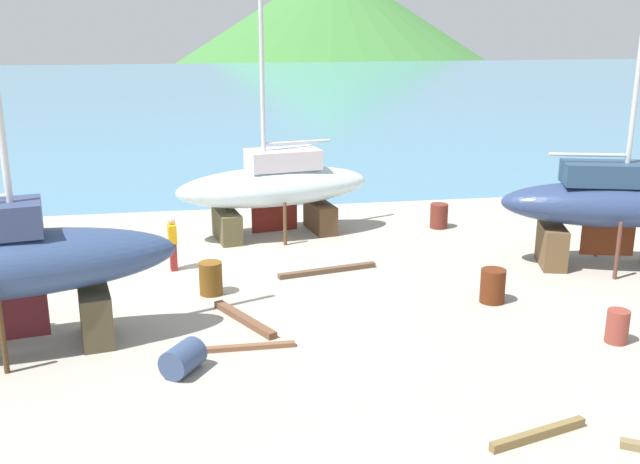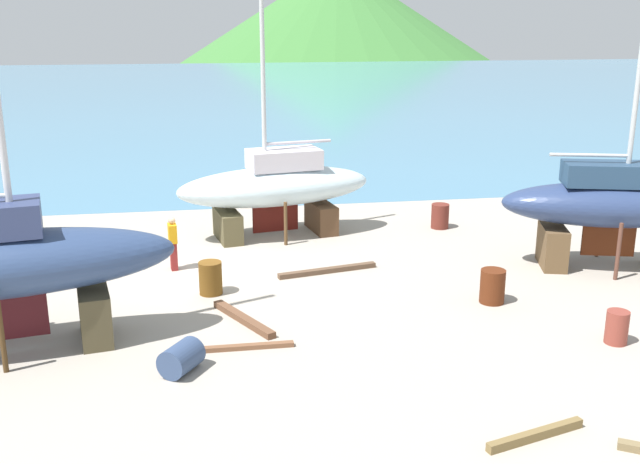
{
  "view_description": "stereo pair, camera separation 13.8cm",
  "coord_description": "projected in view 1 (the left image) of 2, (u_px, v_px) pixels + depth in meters",
  "views": [
    {
      "loc": [
        -0.47,
        -21.78,
        7.58
      ],
      "look_at": [
        3.07,
        -0.93,
        1.39
      ],
      "focal_mm": 41.84,
      "sensor_mm": 36.0,
      "label": 1
    },
    {
      "loc": [
        -0.34,
        -21.8,
        7.58
      ],
      "look_at": [
        3.07,
        -0.93,
        1.39
      ],
      "focal_mm": 41.84,
      "sensor_mm": 36.0,
      "label": 2
    }
  ],
  "objects": [
    {
      "name": "ground_plane",
      "position": [
        223.0,
        338.0,
        18.16
      ],
      "size": [
        50.55,
        50.55,
        0.0
      ],
      "primitive_type": "plane",
      "color": "#A79E8F"
    },
    {
      "name": "worker",
      "position": [
        173.0,
        243.0,
        22.75
      ],
      "size": [
        0.3,
        0.47,
        1.68
      ],
      "rotation": [
        0.0,
        0.0,
        3.28
      ],
      "color": "maroon",
      "rests_on": "ground"
    },
    {
      "name": "timber_short_skew",
      "position": [
        251.0,
        347.0,
        17.53
      ],
      "size": [
        2.1,
        0.17,
        0.11
      ],
      "primitive_type": "cube",
      "rotation": [
        0.0,
        0.0,
        3.14
      ],
      "color": "brown",
      "rests_on": "ground"
    },
    {
      "name": "timber_long_fore",
      "position": [
        244.0,
        319.0,
        19.06
      ],
      "size": [
        1.45,
        2.49,
        0.17
      ],
      "primitive_type": "cube",
      "rotation": [
        0.0,
        0.0,
        2.05
      ],
      "color": "brown",
      "rests_on": "ground"
    },
    {
      "name": "barrel_tipped_center",
      "position": [
        617.0,
        326.0,
        17.81
      ],
      "size": [
        0.59,
        0.59,
        0.81
      ],
      "primitive_type": "cylinder",
      "rotation": [
        0.0,
        0.0,
        3.03
      ],
      "color": "brown",
      "rests_on": "ground"
    },
    {
      "name": "barrel_tipped_right",
      "position": [
        493.0,
        286.0,
        20.3
      ],
      "size": [
        0.92,
        0.92,
        0.93
      ],
      "primitive_type": "cylinder",
      "rotation": [
        0.0,
        0.0,
        2.62
      ],
      "color": "#562510",
      "rests_on": "ground"
    },
    {
      "name": "headland_hill",
      "position": [
        333.0,
        51.0,
        160.56
      ],
      "size": [
        119.25,
        119.25,
        36.77
      ],
      "primitive_type": "cone",
      "color": "#3D7735",
      "rests_on": "ground"
    },
    {
      "name": "barrel_rust_mid",
      "position": [
        140.0,
        247.0,
        24.26
      ],
      "size": [
        0.65,
        0.79,
        0.61
      ],
      "primitive_type": "cylinder",
      "rotation": [
        1.57,
        0.0,
        6.23
      ],
      "color": "#38446A",
      "rests_on": "ground"
    },
    {
      "name": "timber_short_cross",
      "position": [
        327.0,
        270.0,
        22.71
      ],
      "size": [
        3.12,
        0.86,
        0.15
      ],
      "primitive_type": "cube",
      "rotation": [
        0.0,
        0.0,
        0.21
      ],
      "color": "brown",
      "rests_on": "ground"
    },
    {
      "name": "sailboat_mid_port",
      "position": [
        275.0,
        187.0,
        26.12
      ],
      "size": [
        7.2,
        3.47,
        10.13
      ],
      "rotation": [
        0.0,
        0.0,
        3.32
      ],
      "color": "brown",
      "rests_on": "ground"
    },
    {
      "name": "timber_plank_near",
      "position": [
        538.0,
        434.0,
        13.82
      ],
      "size": [
        2.12,
        0.76,
        0.18
      ],
      "primitive_type": "cube",
      "rotation": [
        0.0,
        0.0,
        0.28
      ],
      "color": "brown",
      "rests_on": "ground"
    },
    {
      "name": "barrel_rust_near",
      "position": [
        211.0,
        278.0,
        20.88
      ],
      "size": [
        0.92,
        0.92,
        0.94
      ],
      "primitive_type": "cylinder",
      "rotation": [
        0.0,
        0.0,
        0.74
      ],
      "color": "brown",
      "rests_on": "ground"
    },
    {
      "name": "sea_water",
      "position": [
        197.0,
        93.0,
        74.75
      ],
      "size": [
        160.76,
        94.36,
        0.01
      ],
      "primitive_type": "cube",
      "color": "teal",
      "rests_on": "ground"
    },
    {
      "name": "barrel_blue_faded",
      "position": [
        439.0,
        216.0,
        27.4
      ],
      "size": [
        0.84,
        0.84,
        0.9
      ],
      "primitive_type": "cylinder",
      "rotation": [
        0.0,
        0.0,
        1.94
      ],
      "color": "maroon",
      "rests_on": "ground"
    },
    {
      "name": "barrel_rust_far",
      "position": [
        183.0,
        359.0,
        16.3
      ],
      "size": [
        1.07,
        1.15,
        0.68
      ],
      "primitive_type": "cylinder",
      "rotation": [
        1.57,
        0.0,
        2.56
      ],
      "color": "#33466A",
      "rests_on": "ground"
    },
    {
      "name": "sailboat_small_center",
      "position": [
        610.0,
        206.0,
        22.71
      ],
      "size": [
        6.94,
        3.69,
        12.29
      ],
      "rotation": [
        0.0,
        0.0,
        -0.26
      ],
      "color": "brown",
      "rests_on": "ground"
    }
  ]
}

